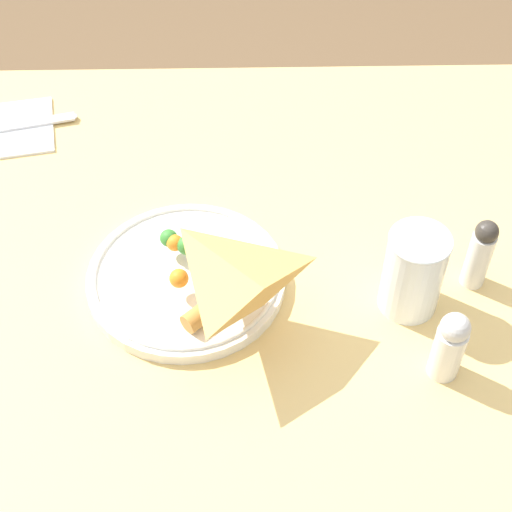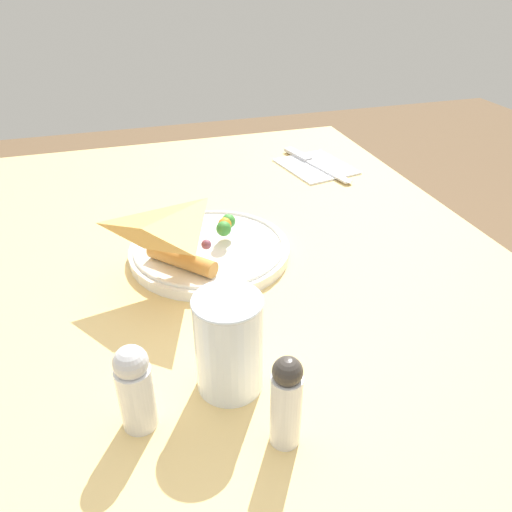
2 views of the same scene
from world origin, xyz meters
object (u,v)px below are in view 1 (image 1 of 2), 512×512
Objects in this scene: milk_glass at (413,273)px; pepper_shaker at (480,253)px; plate_pizza at (187,275)px; dining_table at (183,310)px; napkin_folded at (0,130)px; salt_shaker at (450,345)px.

pepper_shaker is (0.08, 0.03, -0.00)m from milk_glass.
plate_pizza is at bearing 172.40° from milk_glass.
dining_table is at bearing 110.99° from plate_pizza.
plate_pizza is at bearing -45.87° from napkin_folded.
napkin_folded is 1.79× the size of salt_shaker.
plate_pizza is 2.36× the size of pepper_shaker.
milk_glass is at bearing -7.60° from plate_pizza.
napkin_folded is 1.70× the size of pepper_shaker.
pepper_shaker is at bearing -6.33° from dining_table.
milk_glass is 0.09m from pepper_shaker.
napkin_folded is (-0.29, 0.30, -0.01)m from plate_pizza.
salt_shaker is at bearing -75.56° from milk_glass.
dining_table is at bearing 173.67° from pepper_shaker.
milk_glass is (0.28, -0.07, 0.16)m from dining_table.
plate_pizza is 0.35m from pepper_shaker.
salt_shaker is 0.14m from pepper_shaker.
plate_pizza is 0.27m from milk_glass.
napkin_folded is at bearing 143.37° from salt_shaker.
pepper_shaker reaches higher than dining_table.
dining_table is 10.91× the size of salt_shaker.
pepper_shaker is (0.36, -0.04, 0.15)m from dining_table.
napkin_folded is 0.72m from salt_shaker.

